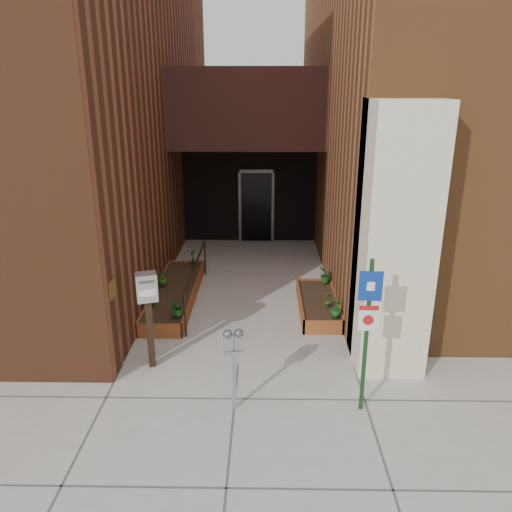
{
  "coord_description": "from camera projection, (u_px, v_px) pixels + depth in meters",
  "views": [
    {
      "loc": [
        0.44,
        -7.54,
        4.61
      ],
      "look_at": [
        0.28,
        1.8,
        1.37
      ],
      "focal_mm": 35.0,
      "sensor_mm": 36.0,
      "label": 1
    }
  ],
  "objects": [
    {
      "name": "shrub_left_d",
      "position": [
        193.0,
        257.0,
        12.57
      ],
      "size": [
        0.26,
        0.26,
        0.35
      ],
      "primitive_type": "imported",
      "rotation": [
        0.0,
        0.0,
        5.37
      ],
      "color": "#1A5017",
      "rests_on": "planter_left"
    },
    {
      "name": "parking_meter",
      "position": [
        234.0,
        348.0,
        7.16
      ],
      "size": [
        0.3,
        0.16,
        1.31
      ],
      "color": "gray",
      "rests_on": "ground"
    },
    {
      "name": "planter_right",
      "position": [
        318.0,
        305.0,
        10.65
      ],
      "size": [
        0.8,
        2.2,
        0.3
      ],
      "color": "brown",
      "rests_on": "ground"
    },
    {
      "name": "sign_post",
      "position": [
        368.0,
        321.0,
        6.98
      ],
      "size": [
        0.32,
        0.08,
        2.37
      ],
      "color": "#153A17",
      "rests_on": "ground"
    },
    {
      "name": "shrub_left_a",
      "position": [
        177.0,
        307.0,
        9.73
      ],
      "size": [
        0.47,
        0.47,
        0.37
      ],
      "primitive_type": "imported",
      "rotation": [
        0.0,
        0.0,
        0.85
      ],
      "color": "#1D5919",
      "rests_on": "planter_left"
    },
    {
      "name": "shrub_right_c",
      "position": [
        326.0,
        275.0,
        11.35
      ],
      "size": [
        0.39,
        0.39,
        0.36
      ],
      "primitive_type": "imported",
      "rotation": [
        0.0,
        0.0,
        4.51
      ],
      "color": "#194F16",
      "rests_on": "planter_right"
    },
    {
      "name": "shrub_left_b",
      "position": [
        153.0,
        297.0,
        10.23
      ],
      "size": [
        0.24,
        0.24,
        0.33
      ],
      "primitive_type": "imported",
      "rotation": [
        0.0,
        0.0,
        1.99
      ],
      "color": "#1B5F1E",
      "rests_on": "planter_left"
    },
    {
      "name": "shrub_right_a",
      "position": [
        336.0,
        308.0,
        9.68
      ],
      "size": [
        0.24,
        0.24,
        0.36
      ],
      "primitive_type": "imported",
      "rotation": [
        0.0,
        0.0,
        1.4
      ],
      "color": "#17521A",
      "rests_on": "planter_right"
    },
    {
      "name": "shrub_right_b",
      "position": [
        328.0,
        299.0,
        10.13
      ],
      "size": [
        0.22,
        0.22,
        0.33
      ],
      "primitive_type": "imported",
      "rotation": [
        0.0,
        0.0,
        2.83
      ],
      "color": "#2C631C",
      "rests_on": "planter_right"
    },
    {
      "name": "planter_left",
      "position": [
        175.0,
        294.0,
        11.17
      ],
      "size": [
        0.9,
        3.6,
        0.3
      ],
      "color": "brown",
      "rests_on": "ground"
    },
    {
      "name": "ground",
      "position": [
        238.0,
        364.0,
        8.64
      ],
      "size": [
        80.0,
        80.0,
        0.0
      ],
      "primitive_type": "plane",
      "color": "#9E9991",
      "rests_on": "ground"
    },
    {
      "name": "architecture",
      "position": [
        242.0,
        69.0,
        13.52
      ],
      "size": [
        20.0,
        14.6,
        10.0
      ],
      "color": "brown",
      "rests_on": "ground"
    },
    {
      "name": "shrub_left_c",
      "position": [
        162.0,
        278.0,
        11.23
      ],
      "size": [
        0.26,
        0.26,
        0.34
      ],
      "primitive_type": "imported",
      "rotation": [
        0.0,
        0.0,
        3.61
      ],
      "color": "#23601B",
      "rests_on": "planter_left"
    },
    {
      "name": "payment_dropbox",
      "position": [
        148.0,
        300.0,
        8.21
      ],
      "size": [
        0.4,
        0.34,
        1.7
      ],
      "color": "black",
      "rests_on": "ground"
    },
    {
      "name": "handrail",
      "position": [
        196.0,
        270.0,
        10.92
      ],
      "size": [
        0.04,
        3.34,
        0.9
      ],
      "color": "black",
      "rests_on": "ground"
    }
  ]
}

